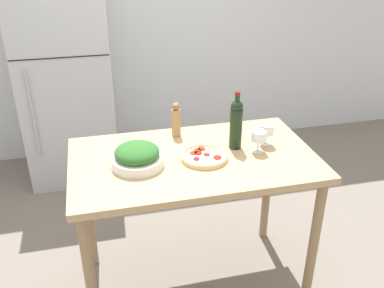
% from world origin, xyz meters
% --- Properties ---
extents(ground_plane, '(14.00, 14.00, 0.00)m').
position_xyz_m(ground_plane, '(0.00, 0.00, 0.00)').
color(ground_plane, slate).
extents(wall_back, '(6.40, 0.08, 2.60)m').
position_xyz_m(wall_back, '(0.00, 2.04, 1.30)').
color(wall_back, silver).
rests_on(wall_back, ground_plane).
extents(refrigerator, '(0.75, 0.71, 1.64)m').
position_xyz_m(refrigerator, '(-0.73, 1.65, 0.82)').
color(refrigerator, '#B7BCC1').
rests_on(refrigerator, ground_plane).
extents(prep_counter, '(1.36, 0.79, 0.93)m').
position_xyz_m(prep_counter, '(0.00, 0.00, 0.81)').
color(prep_counter, tan).
rests_on(prep_counter, ground_plane).
extents(wine_bottle, '(0.07, 0.07, 0.34)m').
position_xyz_m(wine_bottle, '(0.26, 0.05, 1.08)').
color(wine_bottle, black).
rests_on(wine_bottle, prep_counter).
extents(wine_glass_near, '(0.08, 0.08, 0.13)m').
position_xyz_m(wine_glass_near, '(0.37, -0.02, 1.02)').
color(wine_glass_near, silver).
rests_on(wine_glass_near, prep_counter).
extents(wine_glass_far, '(0.08, 0.08, 0.13)m').
position_xyz_m(wine_glass_far, '(0.44, 0.05, 1.02)').
color(wine_glass_far, silver).
rests_on(wine_glass_far, prep_counter).
extents(pepper_mill, '(0.05, 0.05, 0.21)m').
position_xyz_m(pepper_mill, '(-0.04, 0.29, 1.03)').
color(pepper_mill, '#AD7F51').
rests_on(pepper_mill, prep_counter).
extents(salad_bowl, '(0.28, 0.28, 0.13)m').
position_xyz_m(salad_bowl, '(-0.31, -0.02, 0.99)').
color(salad_bowl, white).
rests_on(salad_bowl, prep_counter).
extents(homemade_pizza, '(0.26, 0.26, 0.03)m').
position_xyz_m(homemade_pizza, '(0.05, -0.04, 0.94)').
color(homemade_pizza, '#DBC189').
rests_on(homemade_pizza, prep_counter).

